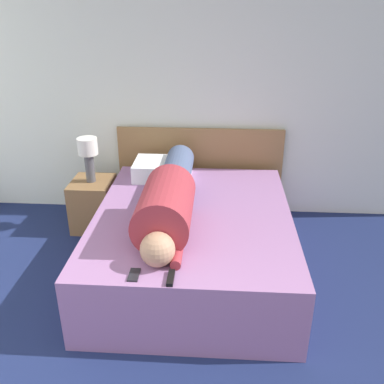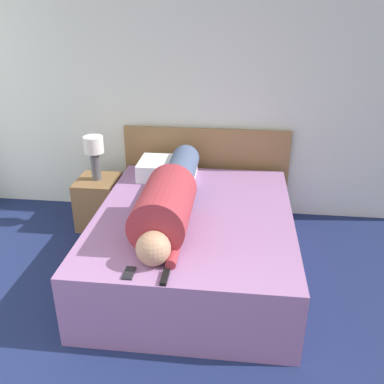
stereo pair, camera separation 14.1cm
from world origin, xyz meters
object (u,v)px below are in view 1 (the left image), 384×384
at_px(cell_phone, 134,275).
at_px(nightstand, 94,204).
at_px(bed, 193,242).
at_px(person_lying, 169,198).
at_px(tv_remote, 171,278).
at_px(pillow_near_headboard, 163,169).
at_px(table_lamp, 88,152).

bearing_deg(cell_phone, nightstand, 114.76).
bearing_deg(nightstand, bed, -33.93).
relative_size(nightstand, person_lying, 0.28).
bearing_deg(tv_remote, bed, 84.72).
xyz_separation_m(person_lying, pillow_near_headboard, (-0.15, 0.79, -0.09)).
distance_m(table_lamp, cell_phone, 1.71).
bearing_deg(tv_remote, table_lamp, 121.01).
height_order(tv_remote, cell_phone, tv_remote).
distance_m(bed, nightstand, 1.23).
xyz_separation_m(nightstand, pillow_near_headboard, (0.69, 0.03, 0.37)).
height_order(nightstand, pillow_near_headboard, pillow_near_headboard).
distance_m(nightstand, person_lying, 1.23).
height_order(bed, cell_phone, cell_phone).
bearing_deg(table_lamp, person_lying, -42.29).
distance_m(nightstand, table_lamp, 0.53).
xyz_separation_m(pillow_near_headboard, tv_remote, (0.25, -1.59, -0.07)).
bearing_deg(pillow_near_headboard, person_lying, -79.15).
xyz_separation_m(pillow_near_headboard, cell_phone, (0.02, -1.57, -0.07)).
height_order(table_lamp, cell_phone, table_lamp).
bearing_deg(cell_phone, bed, 69.97).
height_order(nightstand, person_lying, person_lying).
bearing_deg(bed, table_lamp, 146.07).
distance_m(bed, pillow_near_headboard, 0.86).
relative_size(bed, nightstand, 3.95).
bearing_deg(nightstand, cell_phone, -65.24).
bearing_deg(table_lamp, cell_phone, -65.24).
distance_m(person_lying, tv_remote, 0.82).
distance_m(bed, person_lying, 0.48).
height_order(table_lamp, pillow_near_headboard, table_lamp).
bearing_deg(cell_phone, table_lamp, 114.76).
bearing_deg(table_lamp, tv_remote, -58.99).
bearing_deg(person_lying, pillow_near_headboard, 100.85).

